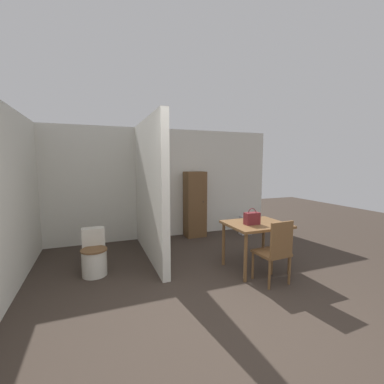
% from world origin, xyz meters
% --- Properties ---
extents(ground_plane, '(16.00, 16.00, 0.00)m').
position_xyz_m(ground_plane, '(0.00, 0.00, 0.00)').
color(ground_plane, '#382D26').
extents(wall_back, '(5.75, 0.12, 2.50)m').
position_xyz_m(wall_back, '(0.00, 3.60, 1.25)').
color(wall_back, silver).
rests_on(wall_back, ground_plane).
extents(wall_left, '(0.12, 4.54, 2.50)m').
position_xyz_m(wall_left, '(-2.43, 1.77, 1.25)').
color(wall_left, silver).
rests_on(wall_left, ground_plane).
extents(partition_wall, '(0.12, 2.29, 2.50)m').
position_xyz_m(partition_wall, '(-0.42, 2.40, 1.25)').
color(partition_wall, silver).
rests_on(partition_wall, ground_plane).
extents(dining_table, '(0.93, 0.80, 0.77)m').
position_xyz_m(dining_table, '(1.06, 1.20, 0.67)').
color(dining_table, brown).
rests_on(dining_table, ground_plane).
extents(wooden_chair, '(0.45, 0.45, 0.94)m').
position_xyz_m(wooden_chair, '(1.02, 0.67, 0.50)').
color(wooden_chair, brown).
rests_on(wooden_chair, ground_plane).
extents(toilet, '(0.39, 0.54, 0.69)m').
position_xyz_m(toilet, '(-1.40, 1.95, 0.29)').
color(toilet, silver).
rests_on(toilet, ground_plane).
extents(handbag, '(0.24, 0.13, 0.26)m').
position_xyz_m(handbag, '(0.95, 1.15, 0.87)').
color(handbag, maroon).
rests_on(handbag, dining_table).
extents(wooden_cabinet, '(0.46, 0.41, 1.53)m').
position_xyz_m(wooden_cabinet, '(0.84, 3.33, 0.76)').
color(wooden_cabinet, brown).
rests_on(wooden_cabinet, ground_plane).
extents(space_heater, '(0.28, 0.18, 0.44)m').
position_xyz_m(space_heater, '(2.06, 3.03, 0.22)').
color(space_heater, '#BCBCC1').
rests_on(space_heater, ground_plane).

